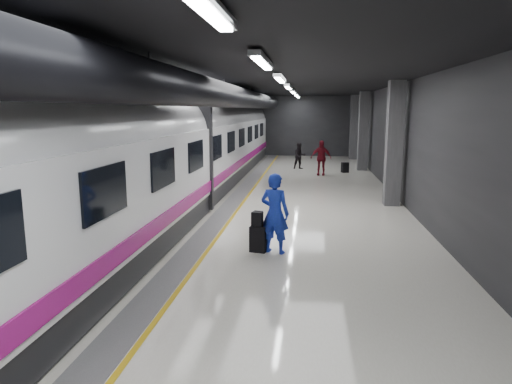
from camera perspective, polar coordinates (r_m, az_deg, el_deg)
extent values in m
plane|color=silver|center=(15.49, 0.91, -2.71)|extent=(40.00, 40.00, 0.00)
cube|color=black|center=(15.13, 0.95, 14.14)|extent=(10.00, 40.00, 0.02)
cube|color=#28282B|center=(35.07, 4.34, 8.22)|extent=(10.00, 0.02, 4.50)
cube|color=#28282B|center=(16.43, -16.77, 5.55)|extent=(0.02, 40.00, 4.50)
cube|color=#28282B|center=(15.46, 19.78, 5.11)|extent=(0.02, 40.00, 4.50)
cube|color=slate|center=(15.68, -4.01, -2.55)|extent=(0.65, 39.80, 0.01)
cube|color=gold|center=(15.62, -2.57, -2.59)|extent=(0.10, 39.80, 0.01)
cylinder|color=black|center=(15.29, -4.01, 12.01)|extent=(0.80, 38.00, 0.80)
cube|color=silver|center=(9.12, 0.82, 16.08)|extent=(0.22, 2.60, 0.10)
cube|color=silver|center=(14.08, 3.02, 14.01)|extent=(0.22, 2.60, 0.10)
cube|color=silver|center=(19.06, 4.07, 13.01)|extent=(0.22, 2.60, 0.10)
cube|color=silver|center=(24.06, 4.67, 12.42)|extent=(0.22, 2.60, 0.10)
cube|color=silver|center=(29.05, 5.07, 12.04)|extent=(0.22, 2.60, 0.10)
cube|color=silver|center=(33.05, 5.30, 11.81)|extent=(0.22, 2.60, 0.10)
cube|color=#515154|center=(17.32, 16.87, 5.76)|extent=(0.55, 0.55, 4.50)
cube|color=#515154|center=(27.21, 13.27, 7.40)|extent=(0.55, 0.55, 4.50)
cube|color=#515154|center=(33.18, 12.13, 7.91)|extent=(0.55, 0.55, 4.50)
cube|color=black|center=(16.08, -10.69, -1.13)|extent=(2.80, 38.00, 0.60)
cube|color=white|center=(15.86, -10.86, 3.83)|extent=(2.90, 38.00, 2.20)
cylinder|color=white|center=(15.79, -10.98, 7.26)|extent=(2.80, 38.00, 2.80)
cube|color=#940D6C|center=(15.59, -5.61, 0.89)|extent=(0.04, 38.00, 0.35)
cube|color=black|center=(15.84, -10.89, 4.73)|extent=(3.05, 0.25, 3.80)
cube|color=black|center=(7.88, -18.31, 0.06)|extent=(0.05, 1.60, 0.85)
cube|color=black|center=(10.64, -11.50, 2.90)|extent=(0.05, 1.60, 0.85)
cube|color=black|center=(13.50, -7.52, 4.54)|extent=(0.05, 1.60, 0.85)
cube|color=black|center=(16.42, -4.93, 5.59)|extent=(0.05, 1.60, 0.85)
cube|color=black|center=(19.35, -3.12, 6.31)|extent=(0.05, 1.60, 0.85)
cube|color=black|center=(22.31, -1.78, 6.84)|extent=(0.05, 1.60, 0.85)
cube|color=black|center=(25.27, -0.76, 7.25)|extent=(0.05, 1.60, 0.85)
cube|color=black|center=(28.25, 0.05, 7.56)|extent=(0.05, 1.60, 0.85)
cube|color=black|center=(31.23, 0.71, 7.82)|extent=(0.05, 1.60, 0.85)
imported|color=#1A28C5|center=(11.11, 2.36, -2.68)|extent=(0.83, 0.67, 1.98)
cube|color=black|center=(11.32, 0.29, -5.90)|extent=(0.44, 0.33, 0.65)
cube|color=black|center=(11.18, 0.15, -3.44)|extent=(0.30, 0.21, 0.36)
imported|color=black|center=(27.17, 5.47, 4.51)|extent=(0.91, 0.81, 1.56)
imported|color=maroon|center=(24.73, 8.12, 4.25)|extent=(1.13, 0.54, 1.87)
cube|color=black|center=(26.06, 11.06, 3.03)|extent=(0.45, 0.38, 0.57)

